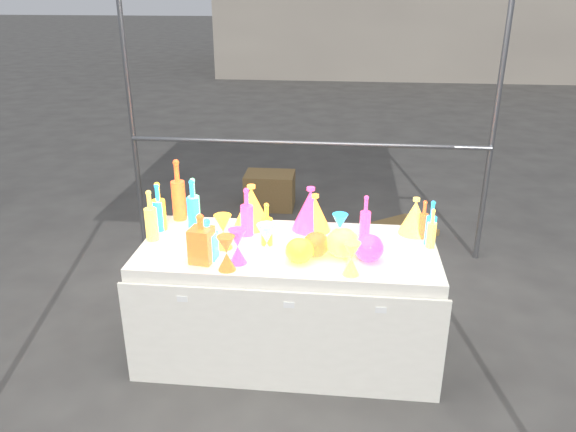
# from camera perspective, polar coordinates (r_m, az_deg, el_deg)

# --- Properties ---
(ground) EXTENTS (80.00, 80.00, 0.00)m
(ground) POSITION_cam_1_polar(r_m,az_deg,el_deg) (3.80, -0.00, -13.34)
(ground) COLOR #5B5954
(ground) RESTS_ON ground
(display_table) EXTENTS (1.84, 0.83, 0.75)m
(display_table) POSITION_cam_1_polar(r_m,az_deg,el_deg) (3.59, -0.02, -8.58)
(display_table) COLOR white
(display_table) RESTS_ON ground
(cardboard_box_closed) EXTENTS (0.52, 0.38, 0.38)m
(cardboard_box_closed) POSITION_cam_1_polar(r_m,az_deg,el_deg) (5.99, -1.86, 2.63)
(cardboard_box_closed) COLOR olive
(cardboard_box_closed) RESTS_ON ground
(cardboard_box_flat) EXTENTS (0.83, 0.79, 0.06)m
(cardboard_box_flat) POSITION_cam_1_polar(r_m,az_deg,el_deg) (5.49, 10.86, -1.51)
(cardboard_box_flat) COLOR olive
(cardboard_box_flat) RESTS_ON ground
(bottle_0) EXTENTS (0.09, 0.09, 0.32)m
(bottle_0) POSITION_cam_1_polar(r_m,az_deg,el_deg) (3.68, -12.99, 0.98)
(bottle_0) COLOR red
(bottle_0) RESTS_ON display_table
(bottle_1) EXTENTS (0.08, 0.08, 0.32)m
(bottle_1) POSITION_cam_1_polar(r_m,az_deg,el_deg) (3.68, -13.02, 0.90)
(bottle_1) COLOR #198C22
(bottle_1) RESTS_ON display_table
(bottle_2) EXTENTS (0.10, 0.10, 0.42)m
(bottle_2) POSITION_cam_1_polar(r_m,az_deg,el_deg) (3.80, -11.11, 2.63)
(bottle_2) COLOR orange
(bottle_2) RESTS_ON display_table
(bottle_3) EXTENTS (0.11, 0.11, 0.32)m
(bottle_3) POSITION_cam_1_polar(r_m,az_deg,el_deg) (3.52, -4.21, 0.44)
(bottle_3) COLOR blue
(bottle_3) RESTS_ON display_table
(bottle_4) EXTENTS (0.08, 0.08, 0.33)m
(bottle_4) POSITION_cam_1_polar(r_m,az_deg,el_deg) (3.54, -13.79, 0.07)
(bottle_4) COLOR #137B71
(bottle_4) RESTS_ON display_table
(bottle_5) EXTENTS (0.09, 0.09, 0.34)m
(bottle_5) POSITION_cam_1_polar(r_m,az_deg,el_deg) (3.66, -9.54, 1.29)
(bottle_5) COLOR #C8287F
(bottle_5) RESTS_ON display_table
(bottle_6) EXTENTS (0.08, 0.08, 0.27)m
(bottle_6) POSITION_cam_1_polar(r_m,az_deg,el_deg) (3.39, -2.18, -0.82)
(bottle_6) COLOR red
(bottle_6) RESTS_ON display_table
(bottle_7) EXTENTS (0.09, 0.09, 0.34)m
(bottle_7) POSITION_cam_1_polar(r_m,az_deg,el_deg) (3.65, -9.64, 1.18)
(bottle_7) COLOR #198C22
(bottle_7) RESTS_ON display_table
(decanter_1) EXTENTS (0.14, 0.14, 0.30)m
(decanter_1) POSITION_cam_1_polar(r_m,az_deg,el_deg) (3.21, -8.81, -2.22)
(decanter_1) COLOR orange
(decanter_1) RESTS_ON display_table
(decanter_2) EXTENTS (0.11, 0.11, 0.25)m
(decanter_2) POSITION_cam_1_polar(r_m,az_deg,el_deg) (3.25, -8.17, -2.31)
(decanter_2) COLOR #198C22
(decanter_2) RESTS_ON display_table
(hourglass_0) EXTENTS (0.13, 0.13, 0.20)m
(hourglass_0) POSITION_cam_1_polar(r_m,az_deg,el_deg) (3.12, -6.27, -3.77)
(hourglass_0) COLOR orange
(hourglass_0) RESTS_ON display_table
(hourglass_1) EXTENTS (0.13, 0.13, 0.21)m
(hourglass_1) POSITION_cam_1_polar(r_m,az_deg,el_deg) (3.19, -5.14, -3.09)
(hourglass_1) COLOR blue
(hourglass_1) RESTS_ON display_table
(hourglass_2) EXTENTS (0.12, 0.12, 0.19)m
(hourglass_2) POSITION_cam_1_polar(r_m,az_deg,el_deg) (3.08, 6.47, -4.33)
(hourglass_2) COLOR #137B71
(hourglass_2) RESTS_ON display_table
(hourglass_3) EXTENTS (0.13, 0.13, 0.23)m
(hourglass_3) POSITION_cam_1_polar(r_m,az_deg,el_deg) (3.20, -2.17, -2.76)
(hourglass_3) COLOR #C8287F
(hourglass_3) RESTS_ON display_table
(hourglass_4) EXTENTS (0.14, 0.14, 0.21)m
(hourglass_4) POSITION_cam_1_polar(r_m,az_deg,el_deg) (3.38, -6.60, -1.59)
(hourglass_4) COLOR red
(hourglass_4) RESTS_ON display_table
(hourglass_5) EXTENTS (0.12, 0.12, 0.19)m
(hourglass_5) POSITION_cam_1_polar(r_m,az_deg,el_deg) (3.43, 5.27, -1.32)
(hourglass_5) COLOR #198C22
(hourglass_5) RESTS_ON display_table
(globe_0) EXTENTS (0.20, 0.20, 0.13)m
(globe_0) POSITION_cam_1_polar(r_m,az_deg,el_deg) (3.21, 1.15, -3.65)
(globe_0) COLOR red
(globe_0) RESTS_ON display_table
(globe_1) EXTENTS (0.22, 0.22, 0.16)m
(globe_1) POSITION_cam_1_polar(r_m,az_deg,el_deg) (3.28, 5.56, -2.88)
(globe_1) COLOR #137B71
(globe_1) RESTS_ON display_table
(globe_2) EXTENTS (0.20, 0.20, 0.13)m
(globe_2) POSITION_cam_1_polar(r_m,az_deg,el_deg) (3.29, 2.88, -2.97)
(globe_2) COLOR orange
(globe_2) RESTS_ON display_table
(globe_3) EXTENTS (0.20, 0.20, 0.14)m
(globe_3) POSITION_cam_1_polar(r_m,az_deg,el_deg) (3.26, 8.21, -3.36)
(globe_3) COLOR blue
(globe_3) RESTS_ON display_table
(lampshade_0) EXTENTS (0.32, 0.32, 0.29)m
(lampshade_0) POSITION_cam_1_polar(r_m,az_deg,el_deg) (3.65, -3.71, 1.03)
(lampshade_0) COLOR #E4FF35
(lampshade_0) RESTS_ON display_table
(lampshade_1) EXTENTS (0.26, 0.26, 0.24)m
(lampshade_1) POSITION_cam_1_polar(r_m,az_deg,el_deg) (3.60, 2.77, 0.37)
(lampshade_1) COLOR #E4FF35
(lampshade_1) RESTS_ON display_table
(lampshade_2) EXTENTS (0.30, 0.30, 0.29)m
(lampshade_2) POSITION_cam_1_polar(r_m,az_deg,el_deg) (3.61, 2.30, 0.79)
(lampshade_2) COLOR blue
(lampshade_2) RESTS_ON display_table
(lampshade_3) EXTENTS (0.21, 0.21, 0.24)m
(lampshade_3) POSITION_cam_1_polar(r_m,az_deg,el_deg) (3.64, 12.78, 0.03)
(lampshade_3) COLOR #137B71
(lampshade_3) RESTS_ON display_table
(bottle_8) EXTENTS (0.07, 0.07, 0.29)m
(bottle_8) POSITION_cam_1_polar(r_m,az_deg,el_deg) (3.49, 14.35, -0.68)
(bottle_8) COLOR #198C22
(bottle_8) RESTS_ON display_table
(bottle_9) EXTENTS (0.07, 0.07, 0.25)m
(bottle_9) POSITION_cam_1_polar(r_m,az_deg,el_deg) (3.58, 13.61, -0.34)
(bottle_9) COLOR orange
(bottle_9) RESTS_ON display_table
(bottle_10) EXTENTS (0.07, 0.07, 0.30)m
(bottle_10) POSITION_cam_1_polar(r_m,az_deg,el_deg) (3.47, 7.86, -0.21)
(bottle_10) COLOR blue
(bottle_10) RESTS_ON display_table
(bottle_11) EXTENTS (0.07, 0.07, 0.25)m
(bottle_11) POSITION_cam_1_polar(r_m,az_deg,el_deg) (3.47, 14.40, -1.20)
(bottle_11) COLOR #137B71
(bottle_11) RESTS_ON display_table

